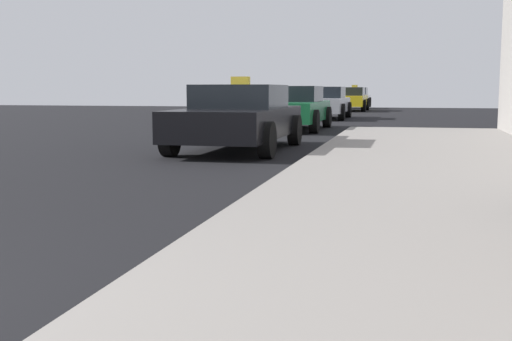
% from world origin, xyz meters
% --- Properties ---
extents(car_black, '(1.99, 4.36, 1.43)m').
position_xyz_m(car_black, '(0.32, 10.17, 0.65)').
color(car_black, black).
rests_on(car_black, ground_plane).
extents(car_green, '(1.94, 4.41, 1.27)m').
position_xyz_m(car_green, '(0.25, 16.64, 0.65)').
color(car_green, '#196638').
rests_on(car_green, ground_plane).
extents(car_silver, '(2.07, 4.34, 1.27)m').
position_xyz_m(car_silver, '(0.20, 23.84, 0.65)').
color(car_silver, '#B7B7BF').
rests_on(car_silver, ground_plane).
extents(car_yellow, '(2.02, 4.49, 1.27)m').
position_xyz_m(car_yellow, '(0.39, 33.43, 0.65)').
color(car_yellow, yellow).
rests_on(car_yellow, ground_plane).
extents(car_white, '(1.97, 4.28, 1.43)m').
position_xyz_m(car_white, '(0.20, 39.51, 0.65)').
color(car_white, white).
rests_on(car_white, ground_plane).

